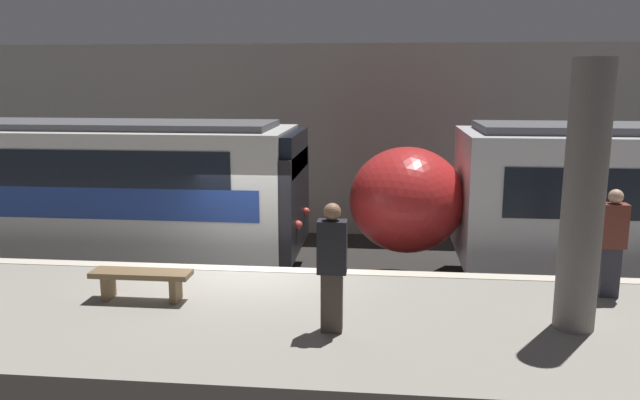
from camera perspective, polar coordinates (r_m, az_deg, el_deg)
ground_plane at (r=11.53m, az=-6.36°, el=-11.03°), size 120.00×120.00×0.00m
platform at (r=9.41m, az=-9.25°, el=-12.95°), size 40.00×4.28×1.06m
station_rear_barrier at (r=17.30m, az=-1.88°, el=5.46°), size 50.00×0.15×5.22m
support_pillar_near at (r=8.72m, az=22.96°, el=0.19°), size 0.53×0.53×3.55m
person_waiting at (r=8.12m, az=1.11°, el=-5.91°), size 0.38×0.24×1.73m
person_walking at (r=10.39m, az=25.12°, el=-3.38°), size 0.38×0.24×1.67m
platform_bench at (r=9.78m, az=-16.02°, el=-6.90°), size 1.50×0.40×0.45m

